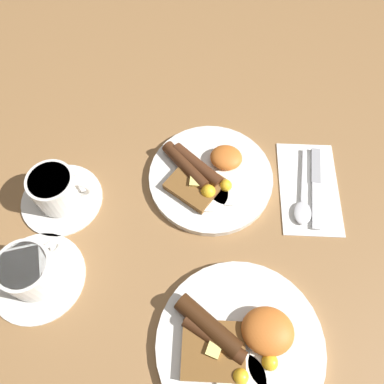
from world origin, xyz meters
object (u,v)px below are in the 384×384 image
at_px(breakfast_plate_far, 240,343).
at_px(teacup_far, 32,272).
at_px(breakfast_plate_near, 209,176).
at_px(spoon, 303,204).
at_px(teacup_near, 57,192).
at_px(knife, 316,182).

xyz_separation_m(breakfast_plate_far, teacup_far, (0.34, -0.05, 0.02)).
bearing_deg(breakfast_plate_near, spoon, 170.58).
bearing_deg(breakfast_plate_far, teacup_far, -8.68).
relative_size(breakfast_plate_far, teacup_near, 1.73).
bearing_deg(breakfast_plate_far, knife, -110.73).
height_order(breakfast_plate_near, spoon, breakfast_plate_near).
xyz_separation_m(teacup_near, spoon, (-0.44, -0.06, -0.02)).
height_order(breakfast_plate_near, teacup_far, teacup_far).
xyz_separation_m(breakfast_plate_near, knife, (-0.20, -0.02, -0.01)).
xyz_separation_m(teacup_near, teacup_far, (-0.01, 0.15, -0.00)).
height_order(teacup_far, knife, teacup_far).
height_order(breakfast_plate_far, teacup_far, teacup_far).
distance_m(breakfast_plate_far, teacup_far, 0.35).
bearing_deg(breakfast_plate_far, teacup_near, -29.74).
bearing_deg(spoon, breakfast_plate_far, -19.21).
relative_size(breakfast_plate_near, teacup_far, 1.49).
bearing_deg(knife, breakfast_plate_near, -84.22).
xyz_separation_m(breakfast_plate_far, teacup_near, (0.35, -0.20, 0.02)).
relative_size(breakfast_plate_far, teacup_far, 1.64).
xyz_separation_m(breakfast_plate_near, breakfast_plate_far, (-0.09, 0.29, 0.00)).
distance_m(teacup_near, spoon, 0.45).
distance_m(breakfast_plate_far, teacup_near, 0.40).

